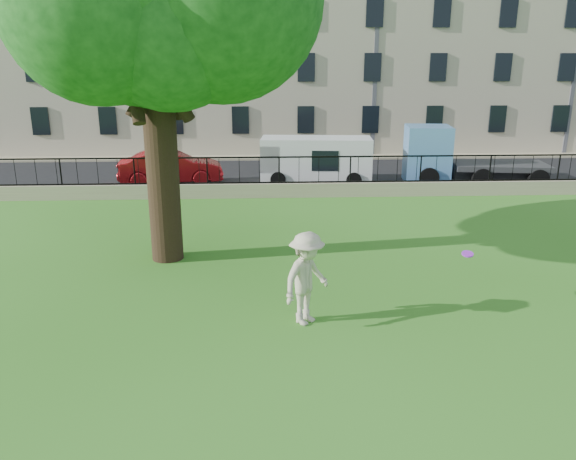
{
  "coord_description": "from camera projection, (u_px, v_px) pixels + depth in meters",
  "views": [
    {
      "loc": [
        -0.75,
        -11.19,
        5.49
      ],
      "look_at": [
        -0.04,
        3.5,
        1.08
      ],
      "focal_mm": 35.0,
      "sensor_mm": 36.0,
      "label": 1
    }
  ],
  "objects": [
    {
      "name": "ground",
      "position": [
        298.0,
        323.0,
        12.32
      ],
      "size": [
        120.0,
        120.0,
        0.0
      ],
      "primitive_type": "plane",
      "color": "#30731B",
      "rests_on": "ground"
    },
    {
      "name": "frisbee",
      "position": [
        468.0,
        254.0,
        12.98
      ],
      "size": [
        0.36,
        0.35,
        0.12
      ],
      "primitive_type": "cylinder",
      "rotation": [
        0.21,
        -0.14,
        0.41
      ],
      "color": "#A026DB"
    },
    {
      "name": "white_van",
      "position": [
        316.0,
        160.0,
        26.28
      ],
      "size": [
        5.24,
        2.43,
        2.14
      ],
      "primitive_type": "cube",
      "rotation": [
        0.0,
        0.0,
        -0.09
      ],
      "color": "silver",
      "rests_on": "street"
    },
    {
      "name": "man",
      "position": [
        307.0,
        278.0,
        12.04
      ],
      "size": [
        1.48,
        1.5,
        2.07
      ],
      "primitive_type": "imported",
      "rotation": [
        0.0,
        0.0,
        0.81
      ],
      "color": "beige",
      "rests_on": "ground"
    },
    {
      "name": "street",
      "position": [
        276.0,
        175.0,
        28.3
      ],
      "size": [
        60.0,
        9.0,
        0.01
      ],
      "primitive_type": "cube",
      "color": "black",
      "rests_on": "ground"
    },
    {
      "name": "building_row",
      "position": [
        271.0,
        39.0,
        36.71
      ],
      "size": [
        56.4,
        10.4,
        13.8
      ],
      "color": "#B3A68E",
      "rests_on": "ground"
    },
    {
      "name": "retaining_wall",
      "position": [
        279.0,
        190.0,
        23.72
      ],
      "size": [
        50.0,
        0.4,
        0.6
      ],
      "primitive_type": "cube",
      "color": "gray",
      "rests_on": "ground"
    },
    {
      "name": "red_sedan",
      "position": [
        171.0,
        167.0,
        26.15
      ],
      "size": [
        4.93,
        2.26,
        1.57
      ],
      "primitive_type": "imported",
      "rotation": [
        0.0,
        0.0,
        1.7
      ],
      "color": "#A31418",
      "rests_on": "street"
    },
    {
      "name": "blue_truck",
      "position": [
        474.0,
        155.0,
        26.14
      ],
      "size": [
        6.58,
        3.09,
        2.66
      ],
      "primitive_type": "cube",
      "rotation": [
        0.0,
        0.0,
        -0.14
      ],
      "color": "#558AC7",
      "rests_on": "street"
    },
    {
      "name": "sidewalk",
      "position": [
        274.0,
        158.0,
        33.26
      ],
      "size": [
        60.0,
        1.4,
        0.12
      ],
      "primitive_type": "cube",
      "color": "gray",
      "rests_on": "ground"
    },
    {
      "name": "iron_railing",
      "position": [
        279.0,
        170.0,
        23.47
      ],
      "size": [
        50.0,
        0.05,
        1.13
      ],
      "color": "black",
      "rests_on": "retaining_wall"
    }
  ]
}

